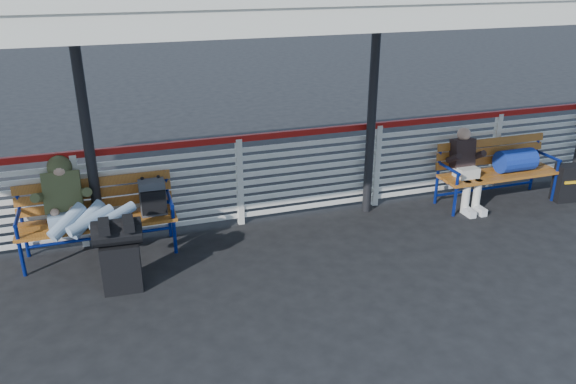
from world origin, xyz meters
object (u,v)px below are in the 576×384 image
object	(u,v)px
luggage_stack	(120,252)
bench_right	(505,163)
suitcase_side	(568,183)
bench_left	(112,207)
traveler_man	(82,212)
companion_person	(466,168)

from	to	relation	value
luggage_stack	bench_right	distance (m)	5.50
suitcase_side	bench_left	bearing A→B (deg)	-176.37
suitcase_side	traveler_man	bearing A→B (deg)	-173.41
bench_left	bench_right	size ratio (longest dim) A/B	1.00
companion_person	suitcase_side	bearing A→B (deg)	-10.54
bench_left	companion_person	bearing A→B (deg)	-2.25
bench_right	companion_person	size ratio (longest dim) A/B	1.57
luggage_stack	bench_right	xyz separation A→B (m)	(5.45, 0.75, 0.13)
luggage_stack	traveler_man	xyz separation A→B (m)	(-0.35, 0.61, 0.26)
bench_left	suitcase_side	bearing A→B (deg)	-4.35
bench_left	bench_right	world-z (taller)	same
bench_right	bench_left	bearing A→B (deg)	178.13
luggage_stack	bench_right	size ratio (longest dim) A/B	0.46
luggage_stack	companion_person	xyz separation A→B (m)	(4.78, 0.74, 0.14)
bench_right	traveler_man	distance (m)	5.80
luggage_stack	traveler_man	size ratio (longest dim) A/B	0.56
bench_right	traveler_man	bearing A→B (deg)	-178.57
bench_left	bench_right	bearing A→B (deg)	-1.87
bench_right	suitcase_side	distance (m)	1.03
suitcase_side	bench_right	bearing A→B (deg)	169.67
luggage_stack	suitcase_side	bearing A→B (deg)	7.77
bench_right	suitcase_side	size ratio (longest dim) A/B	3.24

